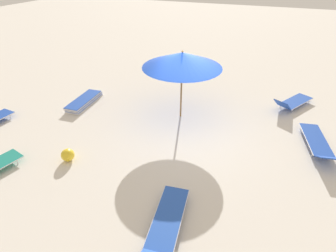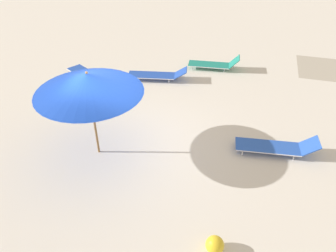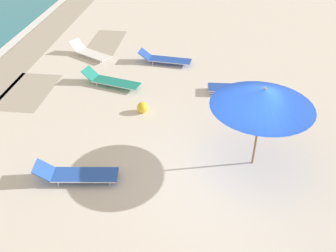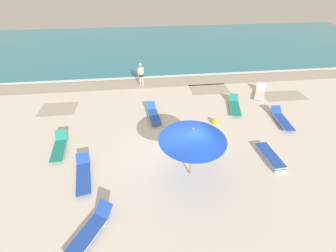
{
  "view_description": "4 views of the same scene",
  "coord_description": "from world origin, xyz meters",
  "px_view_note": "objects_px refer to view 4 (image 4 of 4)",
  "views": [
    {
      "loc": [
        -2.14,
        7.41,
        5.03
      ],
      "look_at": [
        0.15,
        1.5,
        0.96
      ],
      "focal_mm": 28.0,
      "sensor_mm": 36.0,
      "label": 1
    },
    {
      "loc": [
        6.8,
        3.04,
        5.97
      ],
      "look_at": [
        -0.29,
        1.09,
        0.69
      ],
      "focal_mm": 35.0,
      "sensor_mm": 36.0,
      "label": 2
    },
    {
      "loc": [
        -7.94,
        0.7,
        7.09
      ],
      "look_at": [
        0.83,
        1.78,
        0.84
      ],
      "focal_mm": 40.0,
      "sensor_mm": 36.0,
      "label": 3
    },
    {
      "loc": [
        -1.29,
        -7.49,
        7.47
      ],
      "look_at": [
        -0.15,
        2.03,
        0.71
      ],
      "focal_mm": 24.0,
      "sensor_mm": 36.0,
      "label": 4
    }
  ],
  "objects_px": {
    "sun_lounger_beside_umbrella": "(90,230)",
    "sun_lounger_near_water_left": "(153,114)",
    "sun_lounger_under_umbrella": "(59,147)",
    "beach_ball": "(216,121)",
    "sun_lounger_near_water_right": "(235,106)",
    "beach_umbrella": "(193,135)",
    "sun_lounger_mid_beach_pair_a": "(83,174)",
    "lounger_stack": "(270,157)",
    "beachgoer_wading_adult": "(141,73)",
    "sun_lounger_mid_beach_solo": "(282,119)",
    "sun_lounger_mid_beach_pair_b": "(260,93)"
  },
  "relations": [
    {
      "from": "sun_lounger_under_umbrella",
      "to": "sun_lounger_near_water_right",
      "type": "distance_m",
      "value": 10.52
    },
    {
      "from": "sun_lounger_mid_beach_pair_b",
      "to": "beach_ball",
      "type": "height_order",
      "value": "sun_lounger_mid_beach_pair_b"
    },
    {
      "from": "sun_lounger_beside_umbrella",
      "to": "lounger_stack",
      "type": "bearing_deg",
      "value": 50.72
    },
    {
      "from": "sun_lounger_mid_beach_solo",
      "to": "beach_ball",
      "type": "bearing_deg",
      "value": -177.92
    },
    {
      "from": "sun_lounger_near_water_left",
      "to": "sun_lounger_mid_beach_solo",
      "type": "xyz_separation_m",
      "value": [
        7.48,
        -1.44,
        -0.0
      ]
    },
    {
      "from": "sun_lounger_near_water_left",
      "to": "beachgoer_wading_adult",
      "type": "height_order",
      "value": "beachgoer_wading_adult"
    },
    {
      "from": "sun_lounger_under_umbrella",
      "to": "sun_lounger_beside_umbrella",
      "type": "xyz_separation_m",
      "value": [
        2.22,
        -4.62,
        -0.0
      ]
    },
    {
      "from": "sun_lounger_near_water_right",
      "to": "sun_lounger_mid_beach_pair_b",
      "type": "xyz_separation_m",
      "value": [
        2.45,
        1.57,
        0.01
      ]
    },
    {
      "from": "lounger_stack",
      "to": "sun_lounger_near_water_right",
      "type": "bearing_deg",
      "value": 86.55
    },
    {
      "from": "beach_umbrella",
      "to": "sun_lounger_mid_beach_solo",
      "type": "bearing_deg",
      "value": 28.43
    },
    {
      "from": "sun_lounger_beside_umbrella",
      "to": "sun_lounger_mid_beach_solo",
      "type": "height_order",
      "value": "sun_lounger_beside_umbrella"
    },
    {
      "from": "sun_lounger_beside_umbrella",
      "to": "sun_lounger_near_water_left",
      "type": "relative_size",
      "value": 0.91
    },
    {
      "from": "sun_lounger_mid_beach_pair_a",
      "to": "beachgoer_wading_adult",
      "type": "bearing_deg",
      "value": 62.79
    },
    {
      "from": "lounger_stack",
      "to": "beach_ball",
      "type": "relative_size",
      "value": 5.03
    },
    {
      "from": "sun_lounger_beside_umbrella",
      "to": "sun_lounger_under_umbrella",
      "type": "bearing_deg",
      "value": 146.84
    },
    {
      "from": "sun_lounger_near_water_left",
      "to": "beachgoer_wading_adult",
      "type": "relative_size",
      "value": 1.28
    },
    {
      "from": "lounger_stack",
      "to": "sun_lounger_near_water_right",
      "type": "relative_size",
      "value": 0.81
    },
    {
      "from": "sun_lounger_near_water_right",
      "to": "sun_lounger_mid_beach_pair_a",
      "type": "relative_size",
      "value": 1.01
    },
    {
      "from": "sun_lounger_beside_umbrella",
      "to": "beachgoer_wading_adult",
      "type": "xyz_separation_m",
      "value": [
        2.02,
        11.8,
        0.79
      ]
    },
    {
      "from": "sun_lounger_under_umbrella",
      "to": "sun_lounger_near_water_left",
      "type": "bearing_deg",
      "value": 21.19
    },
    {
      "from": "sun_lounger_near_water_right",
      "to": "beach_umbrella",
      "type": "bearing_deg",
      "value": -113.47
    },
    {
      "from": "sun_lounger_near_water_left",
      "to": "sun_lounger_mid_beach_pair_a",
      "type": "distance_m",
      "value": 5.57
    },
    {
      "from": "sun_lounger_under_umbrella",
      "to": "sun_lounger_mid_beach_solo",
      "type": "xyz_separation_m",
      "value": [
        12.32,
        1.05,
        -0.01
      ]
    },
    {
      "from": "sun_lounger_mid_beach_solo",
      "to": "beachgoer_wading_adult",
      "type": "bearing_deg",
      "value": 148.74
    },
    {
      "from": "sun_lounger_mid_beach_pair_b",
      "to": "beach_ball",
      "type": "xyz_separation_m",
      "value": [
        -4.18,
        -3.12,
        -0.02
      ]
    },
    {
      "from": "sun_lounger_near_water_left",
      "to": "sun_lounger_near_water_right",
      "type": "distance_m",
      "value": 5.29
    },
    {
      "from": "lounger_stack",
      "to": "sun_lounger_near_water_left",
      "type": "bearing_deg",
      "value": 137.4
    },
    {
      "from": "sun_lounger_beside_umbrella",
      "to": "beach_umbrella",
      "type": "bearing_deg",
      "value": 61.81
    },
    {
      "from": "sun_lounger_beside_umbrella",
      "to": "sun_lounger_near_water_left",
      "type": "bearing_deg",
      "value": 100.91
    },
    {
      "from": "beach_umbrella",
      "to": "sun_lounger_under_umbrella",
      "type": "height_order",
      "value": "beach_umbrella"
    },
    {
      "from": "beach_umbrella",
      "to": "sun_lounger_near_water_left",
      "type": "height_order",
      "value": "beach_umbrella"
    },
    {
      "from": "sun_lounger_near_water_left",
      "to": "sun_lounger_mid_beach_pair_b",
      "type": "xyz_separation_m",
      "value": [
        7.72,
        1.95,
        0.01
      ]
    },
    {
      "from": "sun_lounger_beside_umbrella",
      "to": "sun_lounger_mid_beach_solo",
      "type": "xyz_separation_m",
      "value": [
        10.11,
        5.67,
        -0.01
      ]
    },
    {
      "from": "sun_lounger_near_water_left",
      "to": "beach_ball",
      "type": "distance_m",
      "value": 3.73
    },
    {
      "from": "beachgoer_wading_adult",
      "to": "beach_umbrella",
      "type": "bearing_deg",
      "value": 81.07
    },
    {
      "from": "sun_lounger_near_water_left",
      "to": "sun_lounger_near_water_right",
      "type": "xyz_separation_m",
      "value": [
        5.28,
        0.37,
        0.0
      ]
    },
    {
      "from": "lounger_stack",
      "to": "beachgoer_wading_adult",
      "type": "xyz_separation_m",
      "value": [
        -5.88,
        9.0,
        0.88
      ]
    },
    {
      "from": "sun_lounger_mid_beach_solo",
      "to": "sun_lounger_mid_beach_pair_a",
      "type": "relative_size",
      "value": 0.98
    },
    {
      "from": "sun_lounger_mid_beach_pair_a",
      "to": "beach_ball",
      "type": "height_order",
      "value": "sun_lounger_mid_beach_pair_a"
    },
    {
      "from": "beach_umbrella",
      "to": "sun_lounger_near_water_right",
      "type": "distance_m",
      "value": 6.81
    },
    {
      "from": "beach_ball",
      "to": "sun_lounger_mid_beach_solo",
      "type": "bearing_deg",
      "value": -3.84
    },
    {
      "from": "sun_lounger_near_water_left",
      "to": "sun_lounger_mid_beach_solo",
      "type": "height_order",
      "value": "sun_lounger_near_water_left"
    },
    {
      "from": "sun_lounger_under_umbrella",
      "to": "beach_ball",
      "type": "height_order",
      "value": "sun_lounger_under_umbrella"
    },
    {
      "from": "beach_umbrella",
      "to": "sun_lounger_near_water_right",
      "type": "relative_size",
      "value": 1.15
    },
    {
      "from": "sun_lounger_near_water_right",
      "to": "sun_lounger_mid_beach_pair_b",
      "type": "height_order",
      "value": "sun_lounger_mid_beach_pair_b"
    },
    {
      "from": "sun_lounger_under_umbrella",
      "to": "beachgoer_wading_adult",
      "type": "xyz_separation_m",
      "value": [
        4.24,
        7.18,
        0.78
      ]
    },
    {
      "from": "sun_lounger_near_water_left",
      "to": "beachgoer_wading_adult",
      "type": "distance_m",
      "value": 4.8
    },
    {
      "from": "sun_lounger_under_umbrella",
      "to": "sun_lounger_mid_beach_pair_b",
      "type": "distance_m",
      "value": 13.33
    },
    {
      "from": "beach_umbrella",
      "to": "lounger_stack",
      "type": "distance_m",
      "value": 4.5
    },
    {
      "from": "sun_lounger_near_water_right",
      "to": "sun_lounger_mid_beach_pair_a",
      "type": "height_order",
      "value": "sun_lounger_near_water_right"
    }
  ]
}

